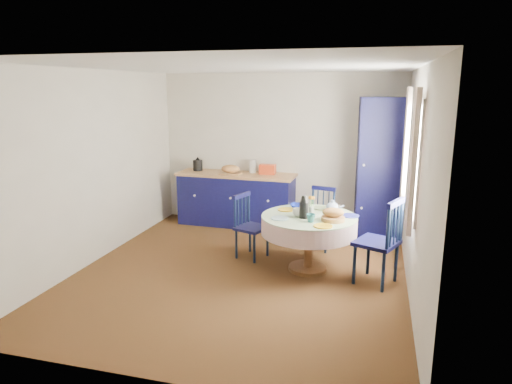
# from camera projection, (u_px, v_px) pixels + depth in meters

# --- Properties ---
(floor) EXTENTS (4.50, 4.50, 0.00)m
(floor) POSITION_uv_depth(u_px,v_px,m) (241.00, 272.00, 5.73)
(floor) COLOR black
(floor) RESTS_ON ground
(ceiling) EXTENTS (4.50, 4.50, 0.00)m
(ceiling) POSITION_uv_depth(u_px,v_px,m) (239.00, 66.00, 5.17)
(ceiling) COLOR white
(ceiling) RESTS_ON wall_back
(wall_back) EXTENTS (4.00, 0.02, 2.50)m
(wall_back) POSITION_uv_depth(u_px,v_px,m) (280.00, 150.00, 7.57)
(wall_back) COLOR silver
(wall_back) RESTS_ON floor
(wall_left) EXTENTS (0.02, 4.50, 2.50)m
(wall_left) POSITION_uv_depth(u_px,v_px,m) (94.00, 167.00, 5.95)
(wall_left) COLOR silver
(wall_left) RESTS_ON floor
(wall_right) EXTENTS (0.02, 4.50, 2.50)m
(wall_right) POSITION_uv_depth(u_px,v_px,m) (416.00, 184.00, 4.94)
(wall_right) COLOR silver
(wall_right) RESTS_ON floor
(window) EXTENTS (0.10, 1.74, 1.45)m
(window) POSITION_uv_depth(u_px,v_px,m) (412.00, 155.00, 5.18)
(window) COLOR white
(window) RESTS_ON wall_right
(kitchen_counter) EXTENTS (1.99, 0.67, 1.12)m
(kitchen_counter) POSITION_uv_depth(u_px,v_px,m) (236.00, 198.00, 7.64)
(kitchen_counter) COLOR black
(kitchen_counter) RESTS_ON floor
(pantry_cabinet) EXTENTS (0.79, 0.60, 2.13)m
(pantry_cabinet) POSITION_uv_depth(u_px,v_px,m) (382.00, 170.00, 6.81)
(pantry_cabinet) COLOR black
(pantry_cabinet) RESTS_ON floor
(dining_table) EXTENTS (1.19, 1.19, 1.00)m
(dining_table) POSITION_uv_depth(u_px,v_px,m) (310.00, 225.00, 5.67)
(dining_table) COLOR brown
(dining_table) RESTS_ON floor
(chair_left) EXTENTS (0.48, 0.49, 0.87)m
(chair_left) POSITION_uv_depth(u_px,v_px,m) (250.00, 226.00, 6.17)
(chair_left) COLOR black
(chair_left) RESTS_ON floor
(chair_far) EXTENTS (0.46, 0.45, 0.88)m
(chair_far) POSITION_uv_depth(u_px,v_px,m) (320.00, 218.00, 6.53)
(chair_far) COLOR black
(chair_far) RESTS_ON floor
(chair_right) EXTENTS (0.59, 0.60, 1.04)m
(chair_right) POSITION_uv_depth(u_px,v_px,m) (380.00, 241.00, 5.29)
(chair_right) COLOR black
(chair_right) RESTS_ON floor
(mug_a) EXTENTS (0.12, 0.12, 0.10)m
(mug_a) POSITION_uv_depth(u_px,v_px,m) (297.00, 212.00, 5.63)
(mug_a) COLOR silver
(mug_a) RESTS_ON dining_table
(mug_b) EXTENTS (0.11, 0.11, 0.10)m
(mug_b) POSITION_uv_depth(u_px,v_px,m) (311.00, 218.00, 5.38)
(mug_b) COLOR teal
(mug_b) RESTS_ON dining_table
(mug_c) EXTENTS (0.12, 0.12, 0.09)m
(mug_c) POSITION_uv_depth(u_px,v_px,m) (335.00, 208.00, 5.83)
(mug_c) COLOR black
(mug_c) RESTS_ON dining_table
(mug_d) EXTENTS (0.09, 0.09, 0.09)m
(mug_d) POSITION_uv_depth(u_px,v_px,m) (305.00, 204.00, 6.04)
(mug_d) COLOR silver
(mug_d) RESTS_ON dining_table
(cobalt_bowl) EXTENTS (0.22, 0.22, 0.05)m
(cobalt_bowl) POSITION_uv_depth(u_px,v_px,m) (299.00, 206.00, 5.99)
(cobalt_bowl) COLOR navy
(cobalt_bowl) RESTS_ON dining_table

